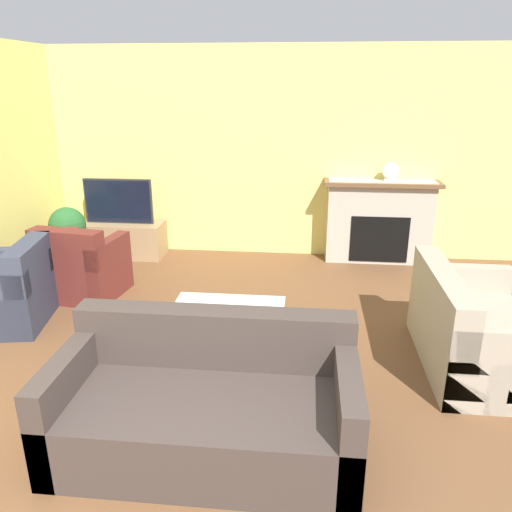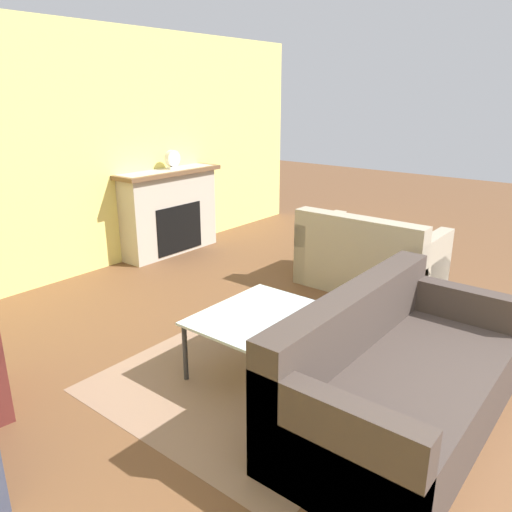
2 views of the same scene
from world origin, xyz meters
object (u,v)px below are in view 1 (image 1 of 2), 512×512
Objects in this scene: couch_loveseat at (473,334)px; mantel_clock at (391,171)px; tv at (118,201)px; armchair_accent at (82,270)px; potted_plant at (68,231)px; couch_sectional at (207,407)px; coffee_table at (227,315)px; armchair_by_window at (8,294)px.

couch_loveseat is 2.74m from mantel_clock.
tv reaches higher than couch_loveseat.
armchair_accent reaches higher than potted_plant.
tv is at bearing 50.12° from potted_plant.
couch_sectional is 2.15× the size of armchair_accent.
couch_sectional is 8.03× the size of mantel_clock.
mantel_clock is (-0.37, 2.56, 0.90)m from couch_loveseat.
mantel_clock is at bearing 66.53° from couch_sectional.
couch_loveseat is at bearing 3.03° from coffee_table.
coffee_table is at bearing 92.28° from couch_sectional.
mantel_clock is at bearing 8.17° from couch_loveseat.
couch_sectional is at bearing 137.65° from armchair_accent.
armchair_accent is 2.14m from coffee_table.
potted_plant is at bearing 173.45° from armchair_by_window.
tv is 0.97× the size of armchair_by_window.
tv is 0.96× the size of coffee_table.
coffee_table is 3.24m from mantel_clock.
potted_plant is at bearing -129.88° from tv.
couch_sectional reaches higher than coffee_table.
tv is at bearing -79.40° from armchair_accent.
couch_loveseat reaches higher than potted_plant.
armchair_by_window is at bearing -100.34° from tv.
tv reaches higher than couch_sectional.
couch_sectional is 1.08m from coffee_table.
couch_sectional is 2.89m from armchair_accent.
couch_sectional is 2.00× the size of armchair_by_window.
couch_loveseat and armchair_by_window have the same top height.
mantel_clock is (3.51, 0.15, 0.43)m from tv.
couch_loveseat is at bearing -31.81° from tv.
potted_plant is at bearing -169.89° from mantel_clock.
armchair_accent is 0.97m from potted_plant.
mantel_clock is (1.67, 2.67, 0.78)m from coffee_table.
potted_plant is (-4.35, 1.85, 0.20)m from couch_loveseat.
armchair_accent is (-1.83, 2.24, 0.02)m from couch_sectional.
armchair_by_window is at bearing 146.16° from couch_sectional.
armchair_by_window is at bearing -150.25° from mantel_clock.
couch_sectional is (1.89, -3.59, -0.47)m from tv.
armchair_accent is at bearing 74.61° from couch_loveseat.
coffee_table is at bearing -122.00° from mantel_clock.
couch_sectional is 3.85m from potted_plant.
couch_loveseat is (1.99, 1.18, 0.01)m from couch_sectional.
armchair_by_window is at bearing 168.68° from coffee_table.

